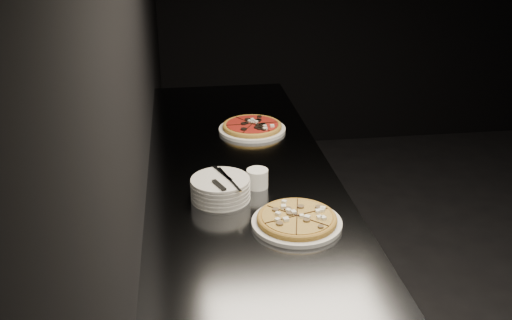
{
  "coord_description": "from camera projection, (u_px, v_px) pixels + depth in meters",
  "views": [
    {
      "loc": [
        -2.35,
        -2.02,
        1.9
      ],
      "look_at": [
        -2.08,
        -0.05,
        1.0
      ],
      "focal_mm": 40.0,
      "sensor_mm": 36.0,
      "label": 1
    }
  ],
  "objects": [
    {
      "name": "ramekin",
      "position": [
        257.0,
        178.0,
        2.14
      ],
      "size": [
        0.08,
        0.08,
        0.07
      ],
      "color": "white",
      "rests_on": "counter"
    },
    {
      "name": "wall_left",
      "position": [
        137.0,
        58.0,
        2.01
      ],
      "size": [
        0.02,
        5.0,
        2.8
      ],
      "primitive_type": "cube",
      "color": "black",
      "rests_on": "floor"
    },
    {
      "name": "pizza_tomato",
      "position": [
        252.0,
        127.0,
        2.68
      ],
      "size": [
        0.31,
        0.31,
        0.04
      ],
      "rotation": [
        0.0,
        0.0,
        0.05
      ],
      "color": "silver",
      "rests_on": "counter"
    },
    {
      "name": "counter",
      "position": [
        243.0,
        271.0,
        2.44
      ],
      "size": [
        0.74,
        2.44,
        0.92
      ],
      "color": "#55575C",
      "rests_on": "floor"
    },
    {
      "name": "pizza_mushroom",
      "position": [
        297.0,
        220.0,
        1.89
      ],
      "size": [
        0.34,
        0.34,
        0.03
      ],
      "rotation": [
        0.0,
        0.0,
        0.3
      ],
      "color": "silver",
      "rests_on": "counter"
    },
    {
      "name": "plate_stack",
      "position": [
        220.0,
        189.0,
        2.06
      ],
      "size": [
        0.21,
        0.21,
        0.08
      ],
      "color": "silver",
      "rests_on": "counter"
    },
    {
      "name": "cutlery",
      "position": [
        223.0,
        180.0,
        2.02
      ],
      "size": [
        0.08,
        0.23,
        0.01
      ],
      "rotation": [
        0.0,
        0.0,
        0.38
      ],
      "color": "silver",
      "rests_on": "plate_stack"
    }
  ]
}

